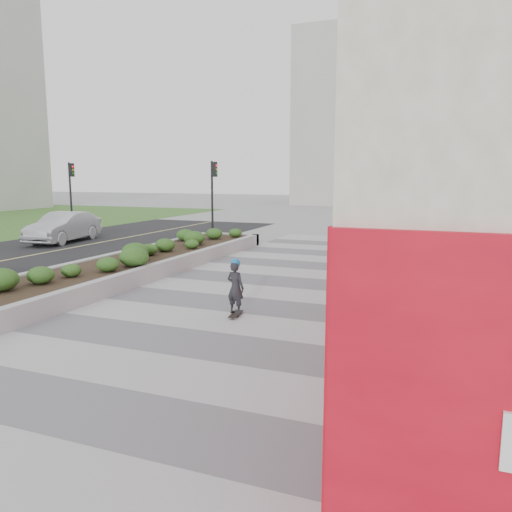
# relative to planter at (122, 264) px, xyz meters

# --- Properties ---
(ground) EXTENTS (160.00, 160.00, 0.00)m
(ground) POSITION_rel_planter_xyz_m (5.50, -7.00, -0.42)
(ground) COLOR gray
(ground) RESTS_ON ground
(walkway) EXTENTS (8.00, 36.00, 0.01)m
(walkway) POSITION_rel_planter_xyz_m (5.50, -4.00, -0.41)
(walkway) COLOR #A8A8AD
(walkway) RESTS_ON ground
(planter) EXTENTS (3.00, 18.00, 0.90)m
(planter) POSITION_rel_planter_xyz_m (0.00, 0.00, 0.00)
(planter) COLOR #9E9EA0
(planter) RESTS_ON ground
(traffic_signal_near) EXTENTS (0.33, 0.28, 4.20)m
(traffic_signal_near) POSITION_rel_planter_xyz_m (-1.73, 10.50, 2.34)
(traffic_signal_near) COLOR black
(traffic_signal_near) RESTS_ON ground
(traffic_signal_far) EXTENTS (0.33, 0.28, 4.20)m
(traffic_signal_far) POSITION_rel_planter_xyz_m (-10.93, 10.00, 2.34)
(traffic_signal_far) COLOR black
(traffic_signal_far) RESTS_ON ground
(distant_bldg_north_l) EXTENTS (16.00, 12.00, 20.00)m
(distant_bldg_north_l) POSITION_rel_planter_xyz_m (0.50, 48.00, 9.58)
(distant_bldg_north_l) COLOR #ADAAA3
(distant_bldg_north_l) RESTS_ON ground
(manhole_cover) EXTENTS (0.44, 0.44, 0.01)m
(manhole_cover) POSITION_rel_planter_xyz_m (6.00, -4.00, -0.42)
(manhole_cover) COLOR #595654
(manhole_cover) RESTS_ON ground
(skateboarder) EXTENTS (0.53, 0.74, 1.45)m
(skateboarder) POSITION_rel_planter_xyz_m (5.58, -3.08, 0.31)
(skateboarder) COLOR beige
(skateboarder) RESTS_ON ground
(car_silver) EXTENTS (2.37, 4.93, 1.56)m
(car_silver) POSITION_rel_planter_xyz_m (-8.32, 6.35, 0.36)
(car_silver) COLOR #B7B9C0
(car_silver) RESTS_ON ground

